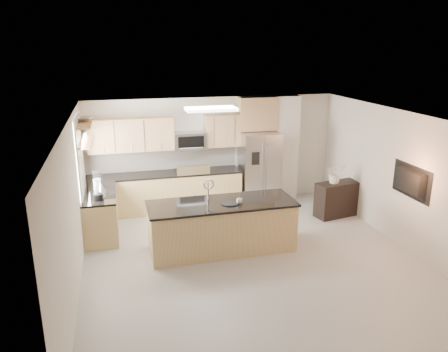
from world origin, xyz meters
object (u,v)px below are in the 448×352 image
object	(u,v)px
range	(192,189)
cup	(239,201)
credenza	(337,199)
flower_vase	(336,168)
island	(222,226)
kettle	(101,187)
microwave	(190,141)
refrigerator	(259,168)
blender	(98,191)
television	(408,182)
platter	(230,203)
coffee_maker	(98,180)
bowl	(84,118)

from	to	relation	value
range	cup	distance (m)	2.54
credenza	flower_vase	world-z (taller)	flower_vase
island	kettle	distance (m)	2.57
microwave	refrigerator	distance (m)	1.82
island	flower_vase	size ratio (longest dim) A/B	3.89
kettle	refrigerator	bearing A→B (deg)	16.00
blender	television	distance (m)	5.82
refrigerator	blender	size ratio (longest dim) A/B	4.23
island	platter	world-z (taller)	island
refrigerator	cup	size ratio (longest dim) A/B	15.51
flower_vase	refrigerator	bearing A→B (deg)	137.84
microwave	coffee_maker	bearing A→B (deg)	-157.25
cup	kettle	world-z (taller)	kettle
bowl	television	xyz separation A→B (m)	(5.76, -2.34, -1.04)
blender	flower_vase	world-z (taller)	flower_vase
cup	flower_vase	size ratio (longest dim) A/B	0.16
range	coffee_maker	xyz separation A→B (m)	(-2.09, -0.75, 0.61)
credenza	cup	distance (m)	2.97
range	microwave	xyz separation A→B (m)	(0.00, 0.12, 1.16)
television	platter	bearing A→B (deg)	77.57
blender	cup	bearing A→B (deg)	-20.30
credenza	blender	size ratio (longest dim) A/B	2.37
blender	range	bearing A→B (deg)	35.94
credenza	kettle	bearing A→B (deg)	166.97
refrigerator	television	bearing A→B (deg)	-58.96
island	blender	size ratio (longest dim) A/B	6.60
refrigerator	kettle	world-z (taller)	refrigerator
microwave	television	xyz separation A→B (m)	(3.51, -3.24, -0.28)
credenza	bowl	size ratio (longest dim) A/B	2.42
television	credenza	bearing A→B (deg)	11.69
bowl	microwave	bearing A→B (deg)	21.82
bowl	flower_vase	distance (m)	5.45
coffee_maker	bowl	distance (m)	1.31
platter	coffee_maker	world-z (taller)	coffee_maker
range	bowl	bearing A→B (deg)	-160.95
bowl	range	bearing A→B (deg)	19.05
platter	television	world-z (taller)	television
platter	blender	size ratio (longest dim) A/B	0.81
microwave	kettle	size ratio (longest dim) A/B	2.89
kettle	island	bearing A→B (deg)	-29.17
microwave	cup	world-z (taller)	microwave
island	platter	distance (m)	0.51
blender	coffee_maker	world-z (taller)	blender
kettle	coffee_maker	xyz separation A→B (m)	(-0.07, 0.35, 0.05)
blender	kettle	size ratio (longest dim) A/B	1.60
cup	coffee_maker	world-z (taller)	coffee_maker
microwave	television	bearing A→B (deg)	-42.75
kettle	coffee_maker	bearing A→B (deg)	101.34
television	blender	bearing A→B (deg)	73.86
island	platter	bearing A→B (deg)	-33.72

